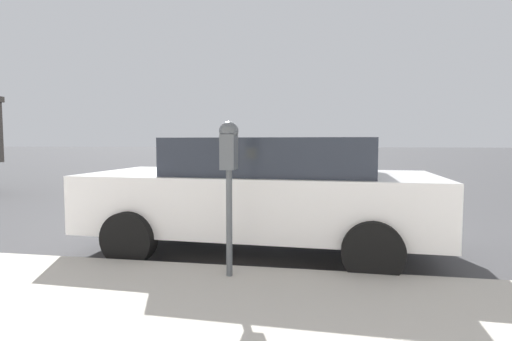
% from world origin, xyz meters
% --- Properties ---
extents(ground_plane, '(220.00, 220.00, 0.00)m').
position_xyz_m(ground_plane, '(0.00, 0.00, 0.00)').
color(ground_plane, '#424244').
extents(parking_meter, '(0.21, 0.19, 1.52)m').
position_xyz_m(parking_meter, '(-2.53, -0.32, 1.28)').
color(parking_meter, '#4C5156').
rests_on(parking_meter, sidewalk).
extents(car_white, '(2.21, 4.49, 1.49)m').
position_xyz_m(car_white, '(-1.15, -0.43, 0.80)').
color(car_white, silver).
rests_on(car_white, ground_plane).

